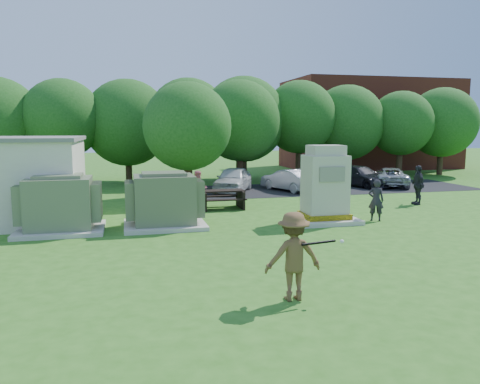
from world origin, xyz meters
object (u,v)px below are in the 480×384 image
object	(u,v)px
transformer_right	(164,201)
car_dark	(360,176)
generator_cabinet	(325,189)
car_silver_a	(289,180)
car_white	(233,179)
transformer_left	(60,205)
picnic_table	(222,197)
car_silver_b	(390,177)
person_walking_right	(418,185)
person_at_picnic	(199,189)
batter	(293,256)
person_by_generator	(376,200)

from	to	relation	value
transformer_right	car_dark	bearing A→B (deg)	35.85
generator_cabinet	car_silver_a	distance (m)	9.26
car_white	transformer_right	bearing A→B (deg)	-92.74
transformer_left	picnic_table	xyz separation A→B (m)	(6.59, 3.39, -0.43)
car_dark	car_silver_b	size ratio (longest dim) A/B	1.04
transformer_left	car_dark	xyz separation A→B (m)	(16.80, 9.46, -0.33)
transformer_left	person_walking_right	size ratio (longest dim) A/B	1.57
person_at_picnic	transformer_left	bearing A→B (deg)	-168.42
batter	car_white	bearing A→B (deg)	-97.61
car_white	batter	bearing A→B (deg)	-73.63
person_by_generator	person_at_picnic	bearing A→B (deg)	-9.26
car_silver_a	car_silver_b	xyz separation A→B (m)	(7.00, 0.56, -0.05)
car_silver_a	car_dark	xyz separation A→B (m)	(5.13, 0.97, 0.00)
picnic_table	car_silver_a	distance (m)	7.20
picnic_table	person_by_generator	world-z (taller)	person_by_generator
picnic_table	batter	xyz separation A→B (m)	(-0.79, -11.65, 0.43)
transformer_left	transformer_right	bearing A→B (deg)	0.00
person_by_generator	person_walking_right	world-z (taller)	person_walking_right
person_by_generator	car_white	xyz separation A→B (m)	(-3.63, 9.80, -0.12)
generator_cabinet	person_at_picnic	xyz separation A→B (m)	(-4.34, 4.37, -0.46)
person_walking_right	transformer_right	bearing A→B (deg)	-69.87
transformer_left	person_by_generator	distance (m)	12.04
transformer_left	transformer_right	distance (m)	3.70
person_at_picnic	car_silver_b	size ratio (longest dim) A/B	0.41
person_by_generator	car_dark	bearing A→B (deg)	-88.23
transformer_left	person_at_picnic	distance (m)	6.74
car_white	car_silver_b	world-z (taller)	car_white
person_at_picnic	person_walking_right	world-z (taller)	person_walking_right
picnic_table	car_silver_a	xyz separation A→B (m)	(5.08, 5.10, 0.10)
batter	generator_cabinet	bearing A→B (deg)	-117.29
picnic_table	batter	bearing A→B (deg)	-93.89
person_walking_right	car_dark	xyz separation A→B (m)	(0.72, 7.13, -0.31)
transformer_left	generator_cabinet	world-z (taller)	generator_cabinet
picnic_table	car_silver_b	world-z (taller)	car_silver_b
car_silver_b	car_silver_a	bearing A→B (deg)	28.92
transformer_right	generator_cabinet	world-z (taller)	generator_cabinet
car_white	car_silver_b	size ratio (longest dim) A/B	0.99
car_white	car_silver_a	xyz separation A→B (m)	(3.29, -0.45, -0.08)
transformer_right	car_dark	world-z (taller)	transformer_right
person_by_generator	car_dark	xyz separation A→B (m)	(4.79, 10.33, -0.19)
generator_cabinet	car_silver_b	bearing A→B (deg)	47.74
generator_cabinet	person_by_generator	size ratio (longest dim) A/B	1.81
car_white	car_silver_b	bearing A→B (deg)	25.55
car_silver_b	person_at_picnic	bearing A→B (deg)	46.23
transformer_right	person_at_picnic	distance (m)	4.23
car_silver_b	transformer_left	bearing A→B (deg)	50.19
transformer_left	picnic_table	bearing A→B (deg)	27.21
transformer_left	person_by_generator	size ratio (longest dim) A/B	1.79
transformer_left	picnic_table	world-z (taller)	transformer_left
generator_cabinet	picnic_table	bearing A→B (deg)	130.02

